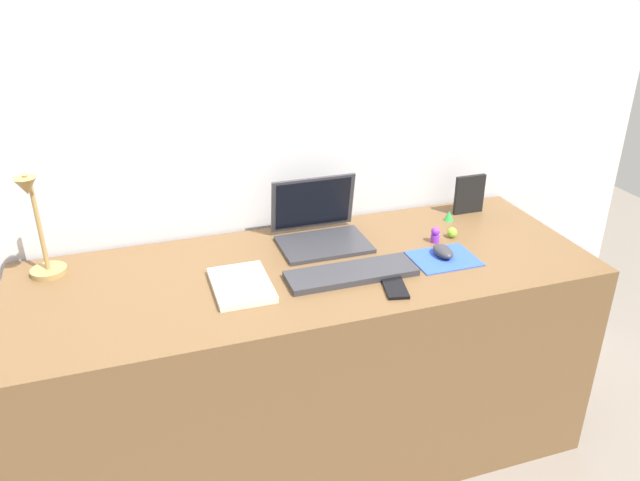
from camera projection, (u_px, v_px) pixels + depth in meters
The scene contains 14 objects.
ground_plane at pixel (310, 443), 2.32m from camera, with size 6.00×6.00×0.00m, color slate.
back_wall at pixel (278, 214), 2.31m from camera, with size 3.05×0.05×1.54m, color silver.
desk at pixel (309, 362), 2.16m from camera, with size 1.85×0.68×0.74m, color brown.
laptop at pixel (319, 226), 2.16m from camera, with size 0.30×0.25×0.21m.
keyboard at pixel (351, 273), 1.94m from camera, with size 0.41×0.13×0.02m, color #333338.
mousepad at pixel (444, 259), 2.05m from camera, with size 0.21×0.17×0.00m, color blue.
mouse at pixel (443, 251), 2.05m from camera, with size 0.06×0.10×0.03m, color #333338.
cell_phone at pixel (395, 287), 1.87m from camera, with size 0.06×0.13×0.01m, color black.
desk_lamp at pixel (38, 230), 1.86m from camera, with size 0.11×0.17×0.36m.
notebook_pad at pixel (241, 285), 1.87m from camera, with size 0.17×0.24×0.02m, color silver.
picture_frame at pixel (469, 194), 2.36m from camera, with size 0.12×0.02×0.15m, color black.
toy_figurine_purple at pixel (435, 235), 2.15m from camera, with size 0.03×0.03×0.06m.
toy_figurine_lime at pixel (452, 233), 2.19m from camera, with size 0.03×0.03×0.04m, color #8CDB33.
toy_figurine_green at pixel (449, 216), 2.32m from camera, with size 0.03×0.03×0.04m, color green.
Camera 1 is at (-0.52, -1.68, 1.69)m, focal length 35.03 mm.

